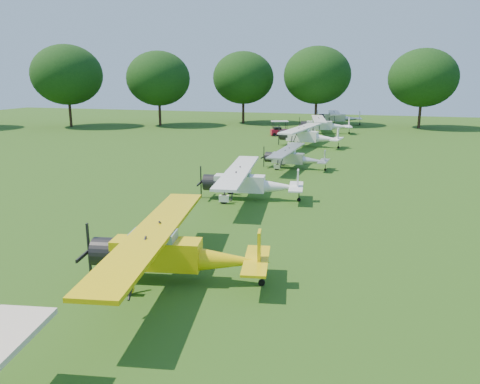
# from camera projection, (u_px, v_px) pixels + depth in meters

# --- Properties ---
(ground) EXTENTS (160.00, 160.00, 0.00)m
(ground) POSITION_uv_depth(u_px,v_px,m) (221.00, 229.00, 25.66)
(ground) COLOR #2A4B12
(ground) RESTS_ON ground
(tree_belt) EXTENTS (137.36, 130.27, 14.52)m
(tree_belt) POSITION_uv_depth(u_px,v_px,m) (290.00, 78.00, 22.89)
(tree_belt) COLOR black
(tree_belt) RESTS_ON ground
(aircraft_2) EXTENTS (7.58, 11.99, 2.35)m
(aircraft_2) POSITION_uv_depth(u_px,v_px,m) (170.00, 250.00, 18.78)
(aircraft_2) COLOR yellow
(aircraft_2) RESTS_ON ground
(aircraft_3) EXTENTS (7.08, 11.23, 2.20)m
(aircraft_3) POSITION_uv_depth(u_px,v_px,m) (247.00, 181.00, 31.36)
(aircraft_3) COLOR white
(aircraft_3) RESTS_ON ground
(aircraft_4) EXTENTS (5.96, 9.49, 1.87)m
(aircraft_4) POSITION_uv_depth(u_px,v_px,m) (293.00, 157.00, 41.84)
(aircraft_4) COLOR silver
(aircraft_4) RESTS_ON ground
(aircraft_5) EXTENTS (7.71, 12.22, 2.40)m
(aircraft_5) POSITION_uv_depth(u_px,v_px,m) (307.00, 135.00, 54.76)
(aircraft_5) COLOR white
(aircraft_5) RESTS_ON ground
(aircraft_6) EXTENTS (7.59, 12.01, 2.36)m
(aircraft_6) POSITION_uv_depth(u_px,v_px,m) (323.00, 124.00, 66.99)
(aircraft_6) COLOR white
(aircraft_6) RESTS_ON ground
(aircraft_7) EXTENTS (7.55, 11.98, 2.35)m
(aircraft_7) POSITION_uv_depth(u_px,v_px,m) (338.00, 116.00, 79.17)
(aircraft_7) COLOR silver
(aircraft_7) RESTS_ON ground
(golf_cart) EXTENTS (2.72, 2.18, 2.03)m
(golf_cart) POSITION_uv_depth(u_px,v_px,m) (279.00, 131.00, 64.83)
(golf_cart) COLOR red
(golf_cart) RESTS_ON ground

